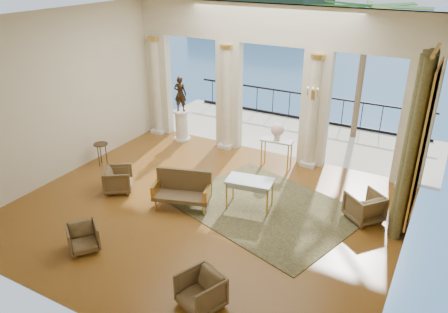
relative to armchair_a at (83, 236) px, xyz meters
The scene contains 23 objects.
floor 2.97m from the armchair_a, 61.07° to the left, with size 9.00×9.00×0.00m, color #542E11.
room_walls 3.28m from the armchair_a, 45.75° to the left, with size 9.00×9.00×9.00m.
arcade 6.94m from the armchair_a, 77.43° to the left, with size 9.00×0.56×4.50m.
terrace 8.51m from the armchair_a, 80.34° to the left, with size 10.00×3.60×0.10m, color beige.
balustrade 10.08m from the armchair_a, 81.86° to the left, with size 9.00×0.06×1.03m.
palm_tree 10.50m from the armchair_a, 69.53° to the left, with size 2.00×2.00×4.50m.
headland 78.07m from the armchair_a, 111.49° to the left, with size 22.00×18.00×6.00m, color black.
sea 62.92m from the armchair_a, 88.69° to the left, with size 160.00×160.00×0.00m, color #2C5791.
curtain 7.22m from the armchair_a, 35.56° to the left, with size 0.33×1.40×4.09m.
window_frame 7.39m from the armchair_a, 34.69° to the left, with size 0.04×1.60×3.40m, color gold.
wall_sconce 6.98m from the armchair_a, 65.10° to the left, with size 0.30×0.11×0.33m.
rug 4.37m from the armchair_a, 50.90° to the left, with size 4.09×3.18×0.02m, color #2A3119.
armchair_a is the anchor object (origin of this frame).
armchair_b 3.06m from the armchair_a, ahead, with size 0.70×0.66×0.72m, color #402E19.
armchair_c 6.37m from the armchair_a, 39.36° to the left, with size 0.74×0.69×0.76m, color #402E19.
armchair_d 2.55m from the armchair_a, 114.74° to the left, with size 0.70×0.66×0.72m, color #402E19.
settee 2.65m from the armchair_a, 71.26° to the left, with size 1.52×1.00×0.93m.
game_table 4.00m from the armchair_a, 54.06° to the left, with size 1.21×0.79×0.77m.
pedestal 6.29m from the armchair_a, 104.64° to the left, with size 0.56×0.56×1.03m.
statue 6.42m from the armchair_a, 104.64° to the left, with size 0.42×0.28×1.16m, color black.
console_table 6.00m from the armchair_a, 70.20° to the left, with size 0.95×0.43×0.88m.
urn 6.05m from the armchair_a, 70.20° to the left, with size 0.37×0.37×0.49m.
side_table 4.20m from the armchair_a, 127.90° to the left, with size 0.42×0.42×0.68m.
Camera 1 is at (4.87, -7.82, 5.70)m, focal length 35.00 mm.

